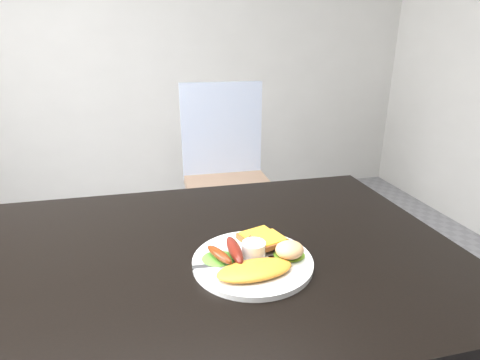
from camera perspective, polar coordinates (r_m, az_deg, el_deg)
name	(u,v)px	position (r m, az deg, el deg)	size (l,w,h in m)	color
room_back_panel	(157,22)	(3.02, -12.47, 22.43)	(4.00, 0.04, 2.70)	silver
dining_table	(201,257)	(0.90, -5.90, -11.61)	(1.20, 0.80, 0.04)	black
dining_chair	(229,188)	(2.07, -1.62, -1.28)	(0.46, 0.46, 0.06)	#A27E61
person	(157,195)	(1.47, -12.50, -2.24)	(0.47, 0.31, 1.31)	navy
plate	(253,262)	(0.83, 1.93, -12.32)	(0.26, 0.26, 0.01)	white
lettuce_left	(218,258)	(0.82, -3.30, -11.84)	(0.07, 0.07, 0.01)	#328329
lettuce_right	(289,255)	(0.84, 7.47, -11.21)	(0.07, 0.06, 0.01)	#569419
omelette	(255,270)	(0.77, 2.26, -13.53)	(0.16, 0.08, 0.02)	gold
sausage_a	(219,254)	(0.81, -3.16, -11.27)	(0.02, 0.09, 0.02)	maroon
sausage_b	(235,250)	(0.82, -0.84, -10.60)	(0.03, 0.11, 0.03)	maroon
ramekin	(254,249)	(0.83, 2.11, -10.42)	(0.05, 0.05, 0.03)	white
toast_a	(260,239)	(0.89, 3.06, -8.91)	(0.08, 0.08, 0.01)	brown
toast_b	(269,240)	(0.86, 4.49, -9.10)	(0.07, 0.07, 0.01)	brown
potato_salad	(290,250)	(0.82, 7.55, -10.48)	(0.06, 0.06, 0.03)	beige
fork	(232,265)	(0.81, -1.24, -12.75)	(0.17, 0.01, 0.00)	#ADAFB7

